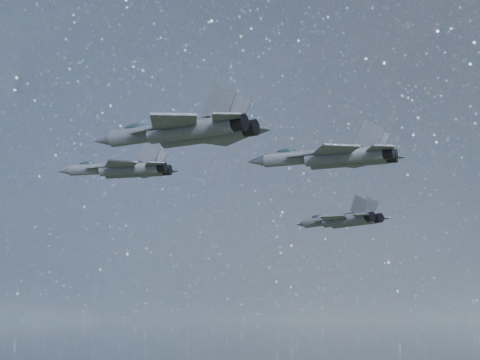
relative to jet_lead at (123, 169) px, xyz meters
The scene contains 4 objects.
jet_lead is the anchor object (origin of this frame).
jet_left 30.64m from the jet_lead, 62.08° to the left, with size 15.29×10.53×3.84m.
jet_right 16.66m from the jet_lead, 21.80° to the right, with size 20.04×13.86×5.03m.
jet_slot 28.65m from the jet_lead, ahead, with size 15.54×10.52×3.91m.
Camera 1 is at (49.88, -63.26, 142.70)m, focal length 55.00 mm.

